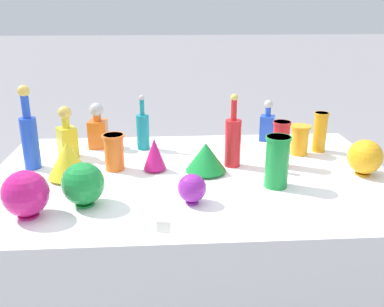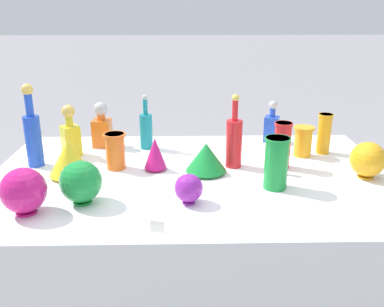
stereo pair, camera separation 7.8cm
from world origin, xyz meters
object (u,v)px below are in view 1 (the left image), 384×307
square_decanter_2 (98,128)px  fluted_vase_2 (155,154)px  fluted_vase_1 (68,160)px  round_bowl_2 (365,157)px  tall_bottle_1 (143,130)px  slender_vase_1 (277,160)px  round_bowl_0 (25,194)px  slender_vase_0 (281,143)px  slender_vase_2 (114,151)px  tall_bottle_0 (29,136)px  slender_vase_3 (320,131)px  square_decanter_0 (67,136)px  round_bowl_3 (83,184)px  tall_bottle_2 (233,140)px  square_decanter_1 (267,125)px  slender_vase_4 (300,139)px  round_bowl_1 (192,188)px  fluted_vase_0 (206,157)px

square_decanter_2 → fluted_vase_2: bearing=-49.7°
fluted_vase_1 → round_bowl_2: (1.32, -0.04, -0.00)m
tall_bottle_1 → slender_vase_1: tall_bottle_1 is taller
fluted_vase_1 → round_bowl_0: (-0.08, -0.36, 0.00)m
slender_vase_0 → slender_vase_2: size_ratio=1.29×
tall_bottle_0 → slender_vase_3: (1.43, 0.15, -0.05)m
square_decanter_0 → round_bowl_3: (0.17, -0.55, -0.03)m
slender_vase_1 → round_bowl_3: bearing=-170.7°
slender_vase_3 → fluted_vase_2: size_ratio=1.33×
tall_bottle_2 → slender_vase_1: tall_bottle_2 is taller
square_decanter_0 → slender_vase_2: size_ratio=1.55×
square_decanter_1 → fluted_vase_1: (-1.00, -0.49, -0.00)m
tall_bottle_2 → square_decanter_1: tall_bottle_2 is taller
slender_vase_3 → fluted_vase_1: slender_vase_3 is taller
square_decanter_1 → slender_vase_2: size_ratio=1.37×
tall_bottle_0 → tall_bottle_1: size_ratio=1.36×
tall_bottle_0 → slender_vase_4: bearing=4.8°
tall_bottle_2 → square_decanter_2: (-0.68, 0.32, -0.02)m
square_decanter_2 → slender_vase_3: 1.17m
fluted_vase_2 → tall_bottle_2: bearing=5.8°
tall_bottle_0 → round_bowl_0: 0.52m
square_decanter_2 → round_bowl_3: size_ratio=1.42×
tall_bottle_1 → slender_vase_3: bearing=-6.1°
fluted_vase_1 → slender_vase_1: bearing=-9.4°
round_bowl_0 → round_bowl_1: round_bowl_0 is taller
square_decanter_0 → round_bowl_2: bearing=-13.1°
tall_bottle_1 → slender_vase_0: (0.66, -0.30, 0.01)m
slender_vase_1 → round_bowl_1: size_ratio=1.85×
fluted_vase_0 → fluted_vase_1: fluted_vase_1 is taller
tall_bottle_2 → square_decanter_0: 0.82m
fluted_vase_0 → round_bowl_2: bearing=-5.7°
square_decanter_2 → slender_vase_2: (0.12, -0.34, -0.01)m
square_decanter_2 → slender_vase_0: square_decanter_2 is taller
tall_bottle_0 → slender_vase_3: tall_bottle_0 is taller
tall_bottle_1 → slender_vase_2: (-0.12, -0.29, -0.01)m
fluted_vase_1 → fluted_vase_2: size_ratio=1.20×
slender_vase_0 → slender_vase_1: slender_vase_1 is taller
slender_vase_0 → round_bowl_1: (-0.44, -0.37, -0.05)m
tall_bottle_0 → slender_vase_1: bearing=-14.8°
slender_vase_1 → round_bowl_1: bearing=-159.3°
square_decanter_2 → fluted_vase_0: square_decanter_2 is taller
tall_bottle_1 → slender_vase_2: bearing=-112.3°
square_decanter_2 → round_bowl_0: 0.80m
slender_vase_0 → tall_bottle_1: bearing=155.5°
slender_vase_0 → slender_vase_2: 0.78m
tall_bottle_2 → slender_vase_2: 0.56m
square_decanter_2 → round_bowl_1: 0.85m
square_decanter_0 → round_bowl_1: square_decanter_0 is taller
tall_bottle_1 → fluted_vase_2: size_ratio=1.87×
slender_vase_1 → slender_vase_4: slender_vase_1 is taller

